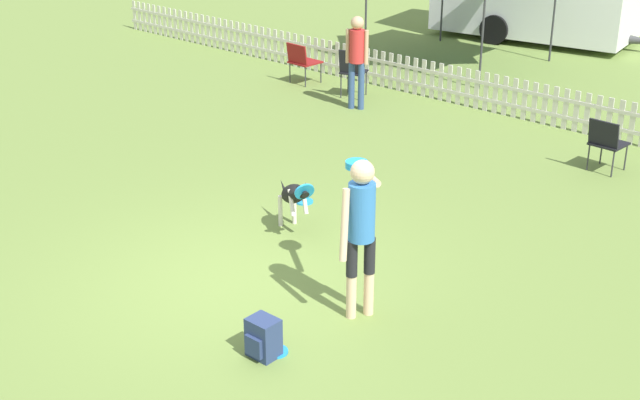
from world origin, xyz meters
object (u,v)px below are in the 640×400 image
frisbee_near_dog (304,201)px  spectator_standing (357,53)px  folding_chair_center (302,60)px  folding_chair_green_right (606,141)px  handler_person (361,218)px  folding_chair_blue_left (352,69)px  backpack_on_grass (263,338)px  frisbee_near_handler (276,351)px  leaping_dog (294,195)px

frisbee_near_dog → spectator_standing: spectator_standing is taller
frisbee_near_dog → folding_chair_center: 5.96m
frisbee_near_dog → folding_chair_green_right: size_ratio=0.30×
handler_person → folding_chair_center: handler_person is taller
spectator_standing → folding_chair_center: bearing=-41.1°
folding_chair_blue_left → folding_chair_center: bearing=-22.0°
backpack_on_grass → folding_chair_green_right: size_ratio=0.50×
frisbee_near_handler → folding_chair_center: (-6.35, 7.32, 0.48)m
handler_person → spectator_standing: bearing=67.9°
backpack_on_grass → spectator_standing: size_ratio=0.24×
handler_person → folding_chair_blue_left: bearing=68.5°
frisbee_near_dog → folding_chair_center: folding_chair_center is taller
spectator_standing → folding_chair_blue_left: bearing=-68.1°
frisbee_near_handler → frisbee_near_dog: bearing=128.0°
handler_person → folding_chair_green_right: handler_person is taller
frisbee_near_dog → backpack_on_grass: bearing=-53.7°
leaping_dog → folding_chair_green_right: size_ratio=1.18×
frisbee_near_handler → spectator_standing: bearing=123.6°
frisbee_near_handler → backpack_on_grass: 0.23m
backpack_on_grass → folding_chair_blue_left: folding_chair_blue_left is taller
backpack_on_grass → folding_chair_blue_left: size_ratio=0.44×
frisbee_near_handler → frisbee_near_dog: 3.76m
handler_person → folding_chair_green_right: (0.13, 5.62, -0.63)m
frisbee_near_dog → leaping_dog: bearing=-54.4°
frisbee_near_dog → folding_chair_green_right: folding_chair_green_right is taller
frisbee_near_handler → folding_chair_green_right: folding_chair_green_right is taller
leaping_dog → spectator_standing: spectator_standing is taller
frisbee_near_handler → spectator_standing: (-4.49, 6.75, 1.01)m
folding_chair_center → spectator_standing: spectator_standing is taller
frisbee_near_dog → folding_chair_green_right: 4.63m
frisbee_near_handler → frisbee_near_dog: same height
folding_chair_green_right → backpack_on_grass: bearing=90.6°
folding_chair_center → spectator_standing: (1.85, -0.57, 0.54)m
folding_chair_center → folding_chair_green_right: (6.61, -0.55, 0.01)m
handler_person → frisbee_near_handler: size_ratio=7.08×
leaping_dog → backpack_on_grass: 2.83m
backpack_on_grass → spectator_standing: bearing=122.9°
leaping_dog → folding_chair_center: 6.95m
folding_chair_blue_left → spectator_standing: bearing=117.5°
leaping_dog → folding_chair_green_right: 5.04m
handler_person → frisbee_near_dog: (-2.45, 1.81, -1.11)m
handler_person → folding_chair_center: 8.98m
folding_chair_blue_left → folding_chair_green_right: folding_chair_blue_left is taller
backpack_on_grass → leaping_dog: bearing=126.6°
backpack_on_grass → folding_chair_blue_left: 8.87m
frisbee_near_dog → backpack_on_grass: backpack_on_grass is taller
backpack_on_grass → folding_chair_green_right: bearing=87.4°
leaping_dog → frisbee_near_handler: 2.80m
folding_chair_blue_left → folding_chair_center: 1.36m
leaping_dog → folding_chair_center: (-4.62, 5.18, -0.05)m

